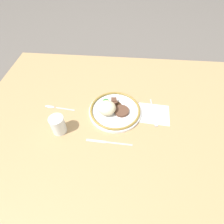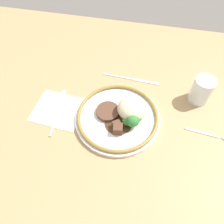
{
  "view_description": "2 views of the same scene",
  "coord_description": "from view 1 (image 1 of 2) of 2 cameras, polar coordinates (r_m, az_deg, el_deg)",
  "views": [
    {
      "loc": [
        -0.04,
        0.59,
        0.75
      ],
      "look_at": [
        0.01,
        0.0,
        0.06
      ],
      "focal_mm": 28.0,
      "sensor_mm": 36.0,
      "label": 1
    },
    {
      "loc": [
        0.06,
        -0.41,
        0.64
      ],
      "look_at": [
        -0.02,
        -0.02,
        0.07
      ],
      "focal_mm": 35.0,
      "sensor_mm": 36.0,
      "label": 2
    }
  ],
  "objects": [
    {
      "name": "fork",
      "position": [
        0.94,
        13.51,
        -0.88
      ],
      "size": [
        0.03,
        0.19,
        0.0
      ],
      "rotation": [
        0.0,
        0.0,
        1.67
      ],
      "color": "#B7B7BC",
      "rests_on": "napkin"
    },
    {
      "name": "napkin",
      "position": [
        0.95,
        13.4,
        -0.56
      ],
      "size": [
        0.17,
        0.15,
        0.0
      ],
      "color": "white",
      "rests_on": "dining_table"
    },
    {
      "name": "ground_plane",
      "position": [
        0.95,
        0.91,
        -2.19
      ],
      "size": [
        8.0,
        8.0,
        0.0
      ],
      "primitive_type": "plane",
      "color": "#5B5651"
    },
    {
      "name": "knife",
      "position": [
        0.83,
        -1.55,
        -9.85
      ],
      "size": [
        0.22,
        0.02,
        0.0
      ],
      "rotation": [
        0.0,
        0.0,
        -0.05
      ],
      "color": "#B7B7BC",
      "rests_on": "dining_table"
    },
    {
      "name": "spoon",
      "position": [
        1.01,
        -18.51,
        1.51
      ],
      "size": [
        0.17,
        0.03,
        0.01
      ],
      "rotation": [
        0.0,
        0.0,
        -0.11
      ],
      "color": "#B7B7BC",
      "rests_on": "dining_table"
    },
    {
      "name": "dining_table",
      "position": [
        0.94,
        0.93,
        -1.5
      ],
      "size": [
        1.48,
        1.09,
        0.04
      ],
      "color": "tan",
      "rests_on": "ground"
    },
    {
      "name": "juice_glass",
      "position": [
        0.87,
        -17.13,
        -4.25
      ],
      "size": [
        0.07,
        0.07,
        0.09
      ],
      "color": "yellow",
      "rests_on": "dining_table"
    },
    {
      "name": "plate",
      "position": [
        0.92,
        0.23,
        0.87
      ],
      "size": [
        0.28,
        0.28,
        0.08
      ],
      "color": "white",
      "rests_on": "dining_table"
    }
  ]
}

